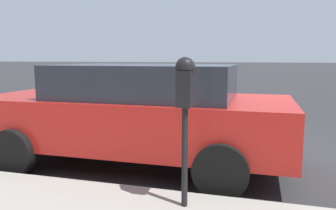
{
  "coord_description": "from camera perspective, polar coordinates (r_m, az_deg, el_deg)",
  "views": [
    {
      "loc": [
        -5.52,
        -0.15,
        1.58
      ],
      "look_at": [
        -2.4,
        0.72,
        1.11
      ],
      "focal_mm": 35.0,
      "sensor_mm": 36.0,
      "label": 1
    }
  ],
  "objects": [
    {
      "name": "ground_plane",
      "position": [
        5.75,
        13.57,
        -7.94
      ],
      "size": [
        220.0,
        220.0,
        0.0
      ],
      "primitive_type": "plane",
      "color": "#2B2B2D"
    },
    {
      "name": "car_red",
      "position": [
        4.84,
        -5.49,
        -1.2
      ],
      "size": [
        2.03,
        4.48,
        1.48
      ],
      "rotation": [
        0.0,
        0.0,
        0.0
      ],
      "color": "#B21E19",
      "rests_on": "ground_plane"
    },
    {
      "name": "parking_meter",
      "position": [
        3.08,
        3.01,
        1.94
      ],
      "size": [
        0.21,
        0.19,
        1.46
      ],
      "color": "black",
      "rests_on": "sidewalk"
    }
  ]
}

